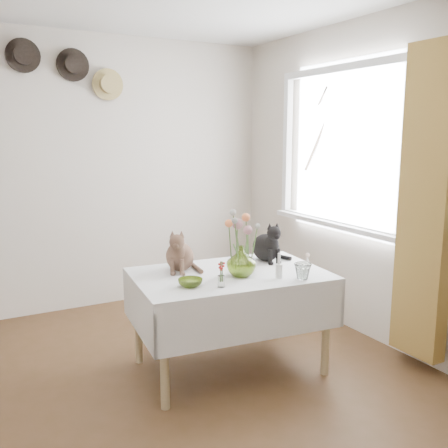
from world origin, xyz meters
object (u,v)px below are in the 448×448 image
tabby_cat (180,249)px  flower_vase (241,261)px  dining_table (230,297)px  black_cat (266,240)px

tabby_cat → flower_vase: size_ratio=1.48×
dining_table → tabby_cat: tabby_cat is taller
flower_vase → dining_table: bearing=108.0°
dining_table → tabby_cat: (-0.27, 0.23, 0.32)m
tabby_cat → black_cat: bearing=27.3°
tabby_cat → black_cat: 0.67m
dining_table → tabby_cat: bearing=139.7°
dining_table → tabby_cat: size_ratio=4.50×
tabby_cat → dining_table: bearing=-7.9°
dining_table → black_cat: 0.54m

